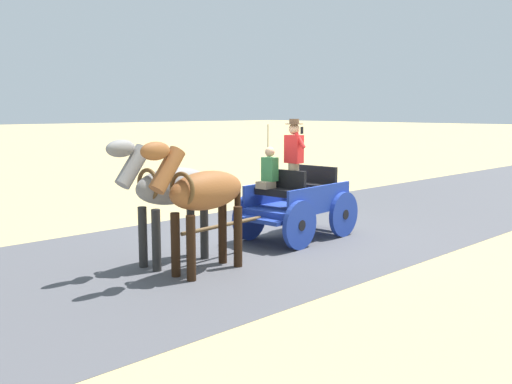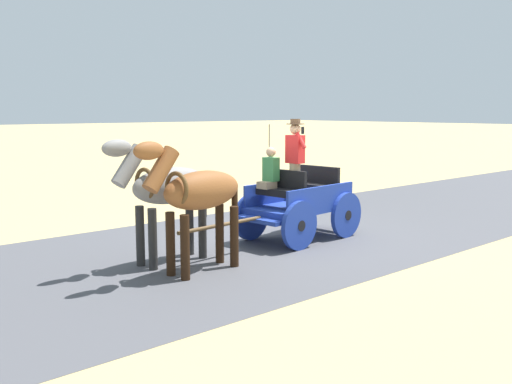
% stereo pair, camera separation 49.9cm
% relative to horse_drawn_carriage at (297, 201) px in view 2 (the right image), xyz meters
% --- Properties ---
extents(ground_plane, '(200.00, 200.00, 0.00)m').
position_rel_horse_drawn_carriage_xyz_m(ground_plane, '(0.33, -0.06, -0.82)').
color(ground_plane, tan).
extents(road_surface, '(6.34, 160.00, 0.01)m').
position_rel_horse_drawn_carriage_xyz_m(road_surface, '(0.33, -0.06, -0.81)').
color(road_surface, '#4C4C51').
rests_on(road_surface, ground).
extents(horse_drawn_carriage, '(1.60, 4.52, 2.50)m').
position_rel_horse_drawn_carriage_xyz_m(horse_drawn_carriage, '(0.00, 0.00, 0.00)').
color(horse_drawn_carriage, '#1E3899').
rests_on(horse_drawn_carriage, ground).
extents(horse_near_side, '(0.71, 2.14, 2.21)m').
position_rel_horse_drawn_carriage_xyz_m(horse_near_side, '(-0.67, 2.98, 0.51)').
color(horse_near_side, brown).
rests_on(horse_near_side, ground).
extents(horse_off_side, '(0.68, 2.14, 2.21)m').
position_rel_horse_drawn_carriage_xyz_m(horse_off_side, '(0.17, 3.05, 0.51)').
color(horse_off_side, gray).
rests_on(horse_off_side, ground).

